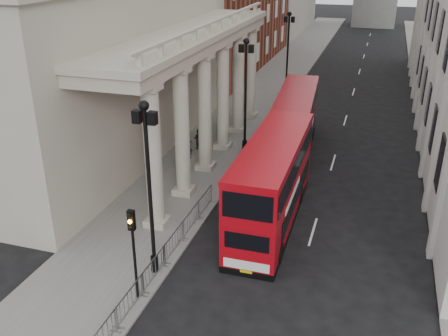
# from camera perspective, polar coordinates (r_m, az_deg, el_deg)

# --- Properties ---
(ground) EXTENTS (260.00, 260.00, 0.00)m
(ground) POSITION_cam_1_polar(r_m,az_deg,el_deg) (21.41, -11.03, -17.93)
(ground) COLOR black
(ground) RESTS_ON ground
(sidewalk_west) EXTENTS (6.00, 140.00, 0.12)m
(sidewalk_west) POSITION_cam_1_polar(r_m,az_deg,el_deg) (47.32, 2.76, 6.58)
(sidewalk_west) COLOR slate
(sidewalk_west) RESTS_ON ground
(sidewalk_east) EXTENTS (3.00, 140.00, 0.12)m
(sidewalk_east) POSITION_cam_1_polar(r_m,az_deg,el_deg) (46.20, 22.99, 4.24)
(sidewalk_east) COLOR slate
(sidewalk_east) RESTS_ON ground
(kerb) EXTENTS (0.20, 140.00, 0.14)m
(kerb) POSITION_cam_1_polar(r_m,az_deg,el_deg) (46.69, 6.28, 6.24)
(kerb) COLOR slate
(kerb) RESTS_ON ground
(portico_building) EXTENTS (9.00, 28.00, 12.00)m
(portico_building) POSITION_cam_1_polar(r_m,az_deg,el_deg) (37.80, -13.24, 10.87)
(portico_building) COLOR #A49C89
(portico_building) RESTS_ON ground
(lamp_post_south) EXTENTS (1.05, 0.44, 8.32)m
(lamp_post_south) POSITION_cam_1_polar(r_m,az_deg,el_deg) (21.90, -8.58, -1.26)
(lamp_post_south) COLOR black
(lamp_post_south) RESTS_ON sidewalk_west
(lamp_post_mid) EXTENTS (1.05, 0.44, 8.32)m
(lamp_post_mid) POSITION_cam_1_polar(r_m,az_deg,el_deg) (36.09, 2.48, 9.09)
(lamp_post_mid) COLOR black
(lamp_post_mid) RESTS_ON sidewalk_west
(lamp_post_north) EXTENTS (1.05, 0.44, 8.32)m
(lamp_post_north) POSITION_cam_1_polar(r_m,az_deg,el_deg) (51.36, 7.30, 13.38)
(lamp_post_north) COLOR black
(lamp_post_north) RESTS_ON sidewalk_west
(traffic_light) EXTENTS (0.28, 0.33, 4.30)m
(traffic_light) POSITION_cam_1_polar(r_m,az_deg,el_deg) (21.14, -10.39, -7.94)
(traffic_light) COLOR black
(traffic_light) RESTS_ON sidewalk_west
(crowd_barriers) EXTENTS (0.50, 18.75, 1.10)m
(crowd_barriers) POSITION_cam_1_polar(r_m,az_deg,el_deg) (22.62, -9.29, -12.96)
(crowd_barriers) COLOR gray
(crowd_barriers) RESTS_ON sidewalk_west
(bus_near) EXTENTS (2.79, 11.06, 4.77)m
(bus_near) POSITION_cam_1_polar(r_m,az_deg,el_deg) (27.22, 5.53, -1.52)
(bus_near) COLOR #A90711
(bus_near) RESTS_ON ground
(bus_far) EXTENTS (3.35, 10.73, 4.56)m
(bus_far) POSITION_cam_1_polar(r_m,az_deg,el_deg) (37.52, 8.17, 5.42)
(bus_far) COLOR #95060F
(bus_far) RESTS_ON ground
(pedestrian_a) EXTENTS (0.73, 0.64, 1.68)m
(pedestrian_a) POSITION_cam_1_polar(r_m,az_deg,el_deg) (35.97, -4.07, 2.37)
(pedestrian_a) COLOR #222327
(pedestrian_a) RESTS_ON sidewalk_west
(pedestrian_b) EXTENTS (0.84, 0.68, 1.59)m
(pedestrian_b) POSITION_cam_1_polar(r_m,az_deg,el_deg) (37.70, -2.94, 3.36)
(pedestrian_b) COLOR black
(pedestrian_b) RESTS_ON sidewalk_west
(pedestrian_c) EXTENTS (0.91, 0.66, 1.71)m
(pedestrian_c) POSITION_cam_1_polar(r_m,az_deg,el_deg) (40.79, -0.20, 5.10)
(pedestrian_c) COLOR black
(pedestrian_c) RESTS_ON sidewalk_west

